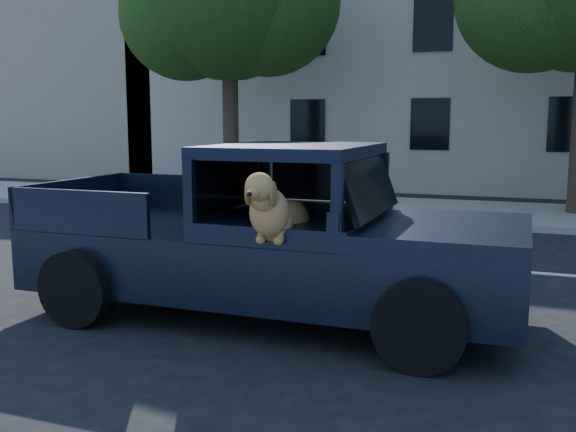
{
  "coord_description": "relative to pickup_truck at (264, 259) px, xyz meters",
  "views": [
    {
      "loc": [
        3.69,
        -6.93,
        2.34
      ],
      "look_at": [
        1.32,
        -0.37,
        1.29
      ],
      "focal_mm": 40.0,
      "sensor_mm": 36.0,
      "label": 1
    }
  ],
  "objects": [
    {
      "name": "building_left",
      "position": [
        -15.88,
        16.49,
        3.3
      ],
      "size": [
        12.0,
        6.0,
        8.0
      ],
      "primitive_type": "cube",
      "color": "tan",
      "rests_on": "ground"
    },
    {
      "name": "far_sidewalk",
      "position": [
        -0.88,
        9.19,
        -0.62
      ],
      "size": [
        60.0,
        4.0,
        0.15
      ],
      "primitive_type": "cube",
      "color": "gray",
      "rests_on": "ground"
    },
    {
      "name": "ground",
      "position": [
        -0.88,
        -0.01,
        -0.7
      ],
      "size": [
        120.0,
        120.0,
        0.0
      ],
      "primitive_type": "plane",
      "color": "black",
      "rests_on": "ground"
    },
    {
      "name": "building_main",
      "position": [
        2.12,
        16.49,
        3.8
      ],
      "size": [
        26.0,
        6.0,
        9.0
      ],
      "primitive_type": "cube",
      "color": "#BFB29E",
      "rests_on": "ground"
    },
    {
      "name": "lane_stripes",
      "position": [
        1.12,
        3.39,
        -0.69
      ],
      "size": [
        21.6,
        0.14,
        0.01
      ],
      "primitive_type": null,
      "color": "silver",
      "rests_on": "ground"
    },
    {
      "name": "pickup_truck",
      "position": [
        0.0,
        0.0,
        0.0
      ],
      "size": [
        5.77,
        2.96,
        2.06
      ],
      "rotation": [
        0.0,
        0.0,
        -0.01
      ],
      "color": "black",
      "rests_on": "ground"
    }
  ]
}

